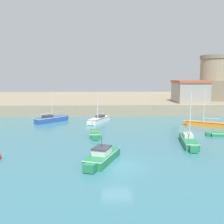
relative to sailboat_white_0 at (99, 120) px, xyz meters
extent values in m
plane|color=teal|center=(1.84, -19.95, -0.43)|extent=(200.00, 200.00, 0.00)
cube|color=gray|center=(1.84, 25.70, 0.57)|extent=(120.00, 40.00, 2.02)
cube|color=white|center=(0.04, 0.09, -0.08)|extent=(3.48, 5.08, 0.70)
cube|color=white|center=(-1.18, -2.43, -0.08)|extent=(1.01, 0.95, 0.60)
cube|color=black|center=(0.04, 0.09, 0.23)|extent=(3.51, 5.13, 0.07)
cylinder|color=silver|center=(-0.12, -0.25, 2.03)|extent=(0.10, 0.10, 3.52)
cylinder|color=silver|center=(0.31, 0.64, 0.82)|extent=(1.05, 2.03, 0.08)
cube|color=#333842|center=(0.26, 0.53, 0.45)|extent=(1.57, 1.78, 0.36)
cube|color=#284C9E|center=(-7.49, 0.31, -0.03)|extent=(4.55, 4.53, 0.82)
cube|color=#284C9E|center=(-5.49, 2.30, -0.03)|extent=(1.00, 1.00, 0.69)
cube|color=white|center=(-7.49, 0.31, 0.34)|extent=(4.60, 4.58, 0.07)
cylinder|color=silver|center=(-7.23, 0.57, 2.29)|extent=(0.10, 0.10, 3.81)
cylinder|color=silver|center=(-7.94, -0.13, 0.93)|extent=(1.66, 1.64, 0.08)
cube|color=#333842|center=(-7.85, -0.04, 0.56)|extent=(1.77, 1.76, 0.36)
cube|color=#237A4C|center=(-0.25, -9.50, -0.14)|extent=(1.42, 3.32, 0.59)
cube|color=#237A4C|center=(-0.16, -11.42, -0.14)|extent=(0.73, 0.60, 0.50)
cube|color=white|center=(-0.25, -9.50, 0.11)|extent=(1.43, 3.36, 0.07)
cube|color=#997F5B|center=(-0.25, -9.50, 0.19)|extent=(1.09, 0.25, 0.08)
cube|color=#237A4C|center=(13.47, -9.62, -0.22)|extent=(0.72, 0.83, 0.36)
cube|color=orange|center=(15.50, -3.80, -0.11)|extent=(5.24, 3.78, 0.65)
cube|color=orange|center=(12.95, -2.33, -0.11)|extent=(0.88, 0.93, 0.55)
cube|color=black|center=(15.50, -3.80, 0.17)|extent=(5.30, 3.82, 0.07)
cylinder|color=silver|center=(15.16, -3.60, 2.67)|extent=(0.10, 0.10, 4.91)
cylinder|color=silver|center=(16.08, -4.13, 0.76)|extent=(2.10, 1.26, 0.08)
cube|color=#237A4C|center=(0.71, -18.89, -0.07)|extent=(3.17, 4.95, 0.73)
cube|color=#237A4C|center=(-0.26, -21.42, -0.07)|extent=(1.07, 0.98, 0.62)
cube|color=white|center=(0.71, -18.89, 0.25)|extent=(3.20, 5.00, 0.07)
cube|color=silver|center=(0.63, -19.11, 0.55)|extent=(1.70, 1.96, 0.51)
cube|color=#2D333D|center=(0.63, -19.11, 0.84)|extent=(1.83, 2.12, 0.08)
cylinder|color=black|center=(0.63, -19.11, 1.33)|extent=(0.04, 0.04, 0.90)
cube|color=#237A4C|center=(9.72, -13.68, -0.08)|extent=(2.14, 5.56, 0.71)
cube|color=#237A4C|center=(9.24, -16.64, -0.08)|extent=(0.80, 0.69, 0.61)
cube|color=white|center=(9.72, -13.68, 0.24)|extent=(2.16, 5.61, 0.07)
cylinder|color=silver|center=(9.66, -14.08, 2.69)|extent=(0.10, 0.10, 4.82)
cylinder|color=silver|center=(9.83, -13.01, 0.83)|extent=(0.47, 2.42, 0.08)
cube|color=silver|center=(9.81, -13.14, 0.46)|extent=(1.15, 1.75, 0.36)
cube|color=#796C57|center=(25.84, 17.67, 3.68)|extent=(11.56, 11.56, 4.19)
cylinder|color=gray|center=(25.84, 17.67, 6.00)|extent=(6.84, 6.84, 8.83)
cylinder|color=#796C57|center=(25.84, 17.67, 10.81)|extent=(7.18, 7.18, 0.80)
cube|color=gray|center=(17.84, 10.76, 3.49)|extent=(5.86, 6.37, 3.81)
cube|color=#B25133|center=(17.84, 10.76, 5.64)|extent=(6.15, 6.69, 0.50)
camera|label=1|loc=(0.79, -40.25, 6.73)|focal=42.00mm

